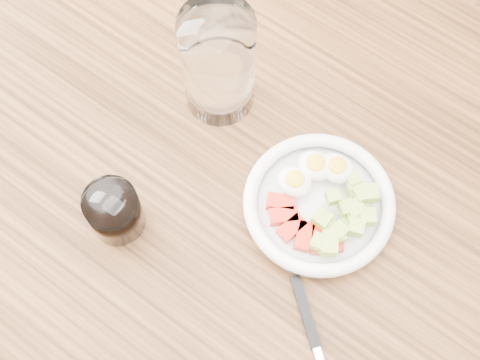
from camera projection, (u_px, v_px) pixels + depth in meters
name	position (u px, v px, depth m)	size (l,w,h in m)	color
ground	(241.00, 312.00, 1.59)	(4.00, 4.00, 0.00)	brown
dining_table	(242.00, 223.00, 0.97)	(1.50, 0.90, 0.77)	brown
bowl	(320.00, 203.00, 0.85)	(0.20, 0.20, 0.05)	white
fork	(311.00, 332.00, 0.80)	(0.16, 0.13, 0.01)	black
water_glass	(218.00, 63.00, 0.85)	(0.10, 0.10, 0.17)	white
coffee_glass	(115.00, 212.00, 0.83)	(0.07, 0.07, 0.08)	white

